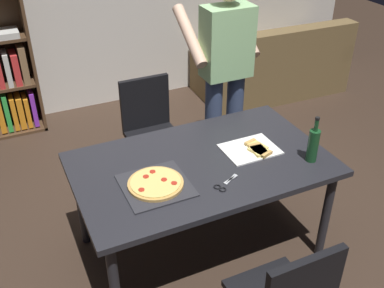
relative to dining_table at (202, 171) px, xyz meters
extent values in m
plane|color=#38281E|center=(0.00, 0.00, -0.68)|extent=(12.00, 12.00, 0.00)
cube|color=#232328|center=(0.00, 0.00, 0.05)|extent=(1.64, 0.99, 0.04)
cylinder|color=#232328|center=(0.74, -0.41, -0.32)|extent=(0.06, 0.06, 0.71)
cylinder|color=#232328|center=(-0.74, 0.41, -0.32)|extent=(0.06, 0.06, 0.71)
cylinder|color=#232328|center=(0.74, 0.41, -0.32)|extent=(0.06, 0.06, 0.71)
cube|color=black|center=(0.00, 0.89, -0.25)|extent=(0.42, 0.42, 0.04)
cube|color=black|center=(0.00, 1.08, 0.00)|extent=(0.42, 0.04, 0.45)
cylinder|color=black|center=(-0.18, 0.71, -0.47)|extent=(0.04, 0.04, 0.41)
cylinder|color=black|center=(0.18, 0.71, -0.47)|extent=(0.04, 0.04, 0.41)
cylinder|color=black|center=(-0.18, 1.07, -0.47)|extent=(0.04, 0.04, 0.41)
cylinder|color=black|center=(0.18, 1.07, -0.47)|extent=(0.04, 0.04, 0.41)
cube|color=brown|center=(1.90, 2.05, -0.48)|extent=(1.72, 0.89, 0.40)
cube|color=brown|center=(1.89, 1.73, -0.05)|extent=(1.70, 0.24, 0.45)
cube|color=brown|center=(2.67, 2.03, -0.18)|extent=(0.18, 0.85, 0.20)
cube|color=brown|center=(1.13, 2.07, -0.18)|extent=(0.18, 0.85, 0.20)
cube|color=#513823|center=(-0.73, 2.35, 0.30)|extent=(0.03, 0.35, 1.95)
cube|color=orange|center=(-1.13, 2.33, -0.44)|extent=(0.05, 0.22, 0.39)
cube|color=green|center=(-1.06, 2.33, -0.44)|extent=(0.04, 0.22, 0.39)
cube|color=orange|center=(-1.00, 2.33, -0.46)|extent=(0.04, 0.22, 0.35)
cube|color=orange|center=(-0.93, 2.33, -0.47)|extent=(0.06, 0.22, 0.34)
cube|color=orange|center=(-0.87, 2.33, -0.47)|extent=(0.04, 0.22, 0.32)
cube|color=purple|center=(-0.81, 2.33, -0.45)|extent=(0.05, 0.22, 0.37)
cube|color=silver|center=(-0.97, 2.33, 0.00)|extent=(0.05, 0.22, 0.33)
cube|color=red|center=(-0.89, 2.33, 0.00)|extent=(0.06, 0.22, 0.31)
cube|color=olive|center=(-0.81, 2.33, 0.03)|extent=(0.06, 0.22, 0.38)
cylinder|color=#38476B|center=(0.67, 0.74, -0.20)|extent=(0.14, 0.14, 0.95)
cylinder|color=#38476B|center=(0.47, 0.74, -0.20)|extent=(0.14, 0.14, 0.95)
cube|color=#99CC8C|center=(0.57, 0.74, 0.55)|extent=(0.38, 0.22, 0.55)
cylinder|color=#E0B293|center=(0.80, 0.92, 0.57)|extent=(0.09, 0.50, 0.39)
cylinder|color=#E0B293|center=(0.34, 0.92, 0.57)|extent=(0.09, 0.50, 0.39)
cube|color=#2D2D33|center=(-0.36, -0.11, 0.08)|extent=(0.39, 0.39, 0.01)
cylinder|color=tan|center=(-0.36, -0.11, 0.09)|extent=(0.33, 0.33, 0.02)
cylinder|color=#EACC6B|center=(-0.36, -0.11, 0.10)|extent=(0.30, 0.30, 0.01)
cylinder|color=#B22819|center=(-0.31, -0.12, 0.11)|extent=(0.04, 0.04, 0.00)
cylinder|color=#B22819|center=(-0.27, -0.18, 0.11)|extent=(0.04, 0.04, 0.00)
cylinder|color=#B22819|center=(-0.34, -0.02, 0.11)|extent=(0.04, 0.04, 0.00)
cylinder|color=#B22819|center=(-0.46, -0.16, 0.11)|extent=(0.04, 0.04, 0.00)
cylinder|color=#B22819|center=(-0.40, -0.05, 0.11)|extent=(0.04, 0.04, 0.00)
cube|color=white|center=(0.35, -0.01, 0.08)|extent=(0.36, 0.28, 0.01)
cube|color=#EACC6B|center=(0.40, -0.01, 0.09)|extent=(0.12, 0.16, 0.02)
cube|color=tan|center=(0.39, 0.05, 0.09)|extent=(0.09, 0.04, 0.02)
cube|color=#EACC6B|center=(0.39, -0.07, 0.09)|extent=(0.13, 0.16, 0.02)
cube|color=tan|center=(0.41, -0.13, 0.09)|extent=(0.09, 0.05, 0.02)
cube|color=#EACC6B|center=(0.39, -0.06, 0.09)|extent=(0.10, 0.15, 0.02)
cube|color=tan|center=(0.39, 0.00, 0.09)|extent=(0.09, 0.03, 0.02)
cylinder|color=#194723|center=(0.65, -0.28, 0.18)|extent=(0.07, 0.07, 0.22)
cylinder|color=#194723|center=(0.65, -0.28, 0.33)|extent=(0.03, 0.03, 0.08)
cylinder|color=black|center=(0.65, -0.28, 0.38)|extent=(0.03, 0.03, 0.02)
cube|color=silver|center=(0.07, -0.25, 0.08)|extent=(0.11, 0.08, 0.01)
cube|color=silver|center=(0.07, -0.25, 0.08)|extent=(0.12, 0.05, 0.01)
torus|color=black|center=(-0.03, -0.28, 0.08)|extent=(0.06, 0.06, 0.01)
torus|color=black|center=(-0.02, -0.32, 0.08)|extent=(0.06, 0.06, 0.01)
camera|label=1|loc=(-1.08, -2.17, 1.73)|focal=42.59mm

